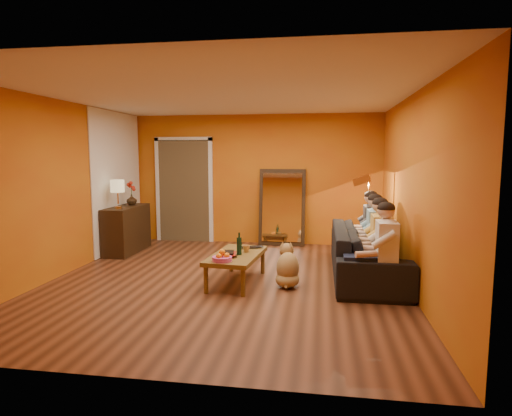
# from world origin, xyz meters

# --- Properties ---
(room_shell) EXTENTS (5.00, 5.50, 2.60)m
(room_shell) POSITION_xyz_m (0.00, 0.37, 1.30)
(room_shell) COLOR brown
(room_shell) RESTS_ON ground
(white_accent) EXTENTS (0.02, 1.90, 2.58)m
(white_accent) POSITION_xyz_m (-2.48, 1.75, 1.30)
(white_accent) COLOR white
(white_accent) RESTS_ON wall_left
(doorway_recess) EXTENTS (1.06, 0.30, 2.10)m
(doorway_recess) POSITION_xyz_m (-1.50, 2.83, 1.05)
(doorway_recess) COLOR #3F2D19
(doorway_recess) RESTS_ON floor
(door_jamb_left) EXTENTS (0.08, 0.06, 2.20)m
(door_jamb_left) POSITION_xyz_m (-2.07, 2.71, 1.05)
(door_jamb_left) COLOR white
(door_jamb_left) RESTS_ON wall_back
(door_jamb_right) EXTENTS (0.08, 0.06, 2.20)m
(door_jamb_right) POSITION_xyz_m (-0.93, 2.71, 1.05)
(door_jamb_right) COLOR white
(door_jamb_right) RESTS_ON wall_back
(door_header) EXTENTS (1.22, 0.06, 0.08)m
(door_header) POSITION_xyz_m (-1.50, 2.71, 2.12)
(door_header) COLOR white
(door_header) RESTS_ON wall_back
(mirror_frame) EXTENTS (0.92, 0.27, 1.51)m
(mirror_frame) POSITION_xyz_m (0.55, 2.63, 0.76)
(mirror_frame) COLOR #312010
(mirror_frame) RESTS_ON floor
(mirror_glass) EXTENTS (0.78, 0.21, 1.35)m
(mirror_glass) POSITION_xyz_m (0.55, 2.59, 0.76)
(mirror_glass) COLOR white
(mirror_glass) RESTS_ON mirror_frame
(sideboard) EXTENTS (0.44, 1.18, 0.85)m
(sideboard) POSITION_xyz_m (-2.24, 1.55, 0.42)
(sideboard) COLOR #312010
(sideboard) RESTS_ON floor
(table_lamp) EXTENTS (0.24, 0.24, 0.51)m
(table_lamp) POSITION_xyz_m (-2.24, 1.25, 1.10)
(table_lamp) COLOR beige
(table_lamp) RESTS_ON sideboard
(sofa) EXTENTS (2.48, 0.97, 0.73)m
(sofa) POSITION_xyz_m (2.00, 0.56, 0.36)
(sofa) COLOR black
(sofa) RESTS_ON floor
(coffee_table) EXTENTS (0.73, 1.27, 0.42)m
(coffee_table) POSITION_xyz_m (0.16, -0.06, 0.21)
(coffee_table) COLOR brown
(coffee_table) RESTS_ON floor
(floor_lamp) EXTENTS (0.33, 0.28, 1.44)m
(floor_lamp) POSITION_xyz_m (2.10, 1.44, 0.72)
(floor_lamp) COLOR #C47F39
(floor_lamp) RESTS_ON floor
(dog) EXTENTS (0.38, 0.54, 0.60)m
(dog) POSITION_xyz_m (0.88, -0.10, 0.30)
(dog) COLOR olive
(dog) RESTS_ON floor
(person_far_left) EXTENTS (0.70, 0.44, 1.22)m
(person_far_left) POSITION_xyz_m (2.13, -0.44, 0.61)
(person_far_left) COLOR beige
(person_far_left) RESTS_ON sofa
(person_mid_left) EXTENTS (0.70, 0.44, 1.22)m
(person_mid_left) POSITION_xyz_m (2.13, 0.11, 0.61)
(person_mid_left) COLOR gold
(person_mid_left) RESTS_ON sofa
(person_mid_right) EXTENTS (0.70, 0.44, 1.22)m
(person_mid_right) POSITION_xyz_m (2.13, 0.66, 0.61)
(person_mid_right) COLOR #82B2CA
(person_mid_right) RESTS_ON sofa
(person_far_right) EXTENTS (0.70, 0.44, 1.22)m
(person_far_right) POSITION_xyz_m (2.13, 1.21, 0.61)
(person_far_right) COLOR #323237
(person_far_right) RESTS_ON sofa
(fruit_bowl) EXTENTS (0.26, 0.26, 0.16)m
(fruit_bowl) POSITION_xyz_m (0.06, -0.51, 0.50)
(fruit_bowl) COLOR #CC489A
(fruit_bowl) RESTS_ON coffee_table
(wine_bottle) EXTENTS (0.07, 0.07, 0.31)m
(wine_bottle) POSITION_xyz_m (0.21, -0.11, 0.58)
(wine_bottle) COLOR black
(wine_bottle) RESTS_ON coffee_table
(tumbler) EXTENTS (0.11, 0.11, 0.10)m
(tumbler) POSITION_xyz_m (0.28, 0.06, 0.47)
(tumbler) COLOR #B27F3F
(tumbler) RESTS_ON coffee_table
(laptop) EXTENTS (0.37, 0.31, 0.03)m
(laptop) POSITION_xyz_m (0.34, 0.29, 0.43)
(laptop) COLOR black
(laptop) RESTS_ON coffee_table
(book_lower) EXTENTS (0.30, 0.33, 0.03)m
(book_lower) POSITION_xyz_m (-0.02, -0.26, 0.43)
(book_lower) COLOR #312010
(book_lower) RESTS_ON coffee_table
(book_mid) EXTENTS (0.23, 0.29, 0.02)m
(book_mid) POSITION_xyz_m (-0.01, -0.25, 0.46)
(book_mid) COLOR red
(book_mid) RESTS_ON book_lower
(book_upper) EXTENTS (0.22, 0.27, 0.02)m
(book_upper) POSITION_xyz_m (-0.02, -0.27, 0.48)
(book_upper) COLOR black
(book_upper) RESTS_ON book_mid
(vase) EXTENTS (0.19, 0.19, 0.20)m
(vase) POSITION_xyz_m (-2.24, 1.80, 0.95)
(vase) COLOR #312010
(vase) RESTS_ON sideboard
(flowers) EXTENTS (0.17, 0.17, 0.45)m
(flowers) POSITION_xyz_m (-2.24, 1.80, 1.19)
(flowers) COLOR red
(flowers) RESTS_ON vase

